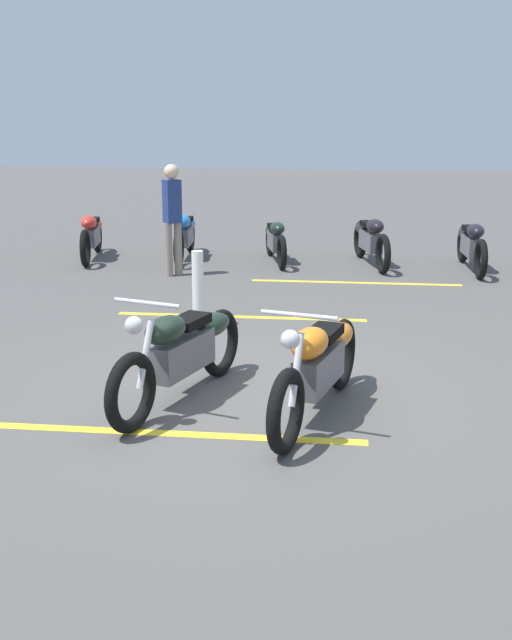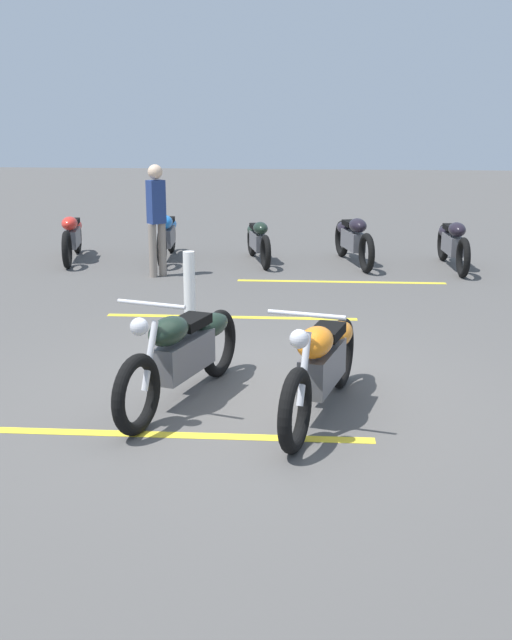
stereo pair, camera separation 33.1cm
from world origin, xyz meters
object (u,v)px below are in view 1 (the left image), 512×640
object	(u,v)px
motorcycle_dark_foreground	(183,350)
motorcycle_row_right	(185,234)
motorcycle_row_far_right	(92,234)
motorcycle_row_left	(370,239)
motorcycle_row_far_left	(471,244)
bystander_near_row	(172,214)
motorcycle_row_center	(275,239)
motorcycle_bright_foreground	(319,363)
bollard_post	(198,289)

from	to	relation	value
motorcycle_dark_foreground	motorcycle_row_right	distance (m)	7.14
motorcycle_row_right	motorcycle_row_far_right	bearing A→B (deg)	-87.19
motorcycle_row_left	motorcycle_row_far_right	world-z (taller)	motorcycle_row_left
motorcycle_row_far_left	bystander_near_row	size ratio (longest dim) A/B	1.21
motorcycle_row_left	motorcycle_row_center	world-z (taller)	motorcycle_row_left
motorcycle_row_center	motorcycle_row_far_right	bearing A→B (deg)	-102.95
motorcycle_row_right	motorcycle_row_far_right	xyz separation A→B (m)	(-0.23, 1.64, -0.01)
motorcycle_bright_foreground	bystander_near_row	bearing A→B (deg)	-141.10
motorcycle_bright_foreground	motorcycle_row_far_right	bearing A→B (deg)	-133.53
motorcycle_row_far_right	bystander_near_row	world-z (taller)	bystander_near_row
motorcycle_row_left	bollard_post	bearing A→B (deg)	-39.87
motorcycle_bright_foreground	motorcycle_row_far_left	world-z (taller)	motorcycle_bright_foreground
motorcycle_row_left	bollard_post	xyz separation A→B (m)	(-4.36, 2.07, 0.02)
motorcycle_row_center	bystander_near_row	bearing A→B (deg)	-61.43
motorcycle_row_far_right	motorcycle_dark_foreground	bearing A→B (deg)	14.18
motorcycle_row_far_left	motorcycle_row_center	xyz separation A→B (m)	(0.25, 3.28, -0.04)
bollard_post	motorcycle_row_center	bearing A→B (deg)	-5.66
motorcycle_dark_foreground	motorcycle_row_right	bearing A→B (deg)	-150.17
bystander_near_row	motorcycle_row_far_right	bearing A→B (deg)	-167.16
motorcycle_row_left	motorcycle_row_right	bearing A→B (deg)	-106.75
motorcycle_row_far_left	motorcycle_row_center	bearing A→B (deg)	-98.35
motorcycle_bright_foreground	motorcycle_row_right	size ratio (longest dim) A/B	1.01
motorcycle_dark_foreground	motorcycle_row_far_left	world-z (taller)	motorcycle_dark_foreground
motorcycle_row_far_right	bollard_post	world-z (taller)	bollard_post
motorcycle_dark_foreground	motorcycle_row_far_left	bearing A→B (deg)	170.28
motorcycle_dark_foreground	bystander_near_row	size ratio (longest dim) A/B	1.23
motorcycle_bright_foreground	bystander_near_row	xyz separation A→B (m)	(5.67, 2.66, 0.52)
motorcycle_row_far_left	bystander_near_row	xyz separation A→B (m)	(-1.16, 4.75, 0.54)
motorcycle_row_far_left	bollard_post	bearing A→B (deg)	-46.01
motorcycle_bright_foreground	bystander_near_row	world-z (taller)	bystander_near_row
motorcycle_row_center	bollard_post	distance (m)	4.40
motorcycle_dark_foreground	bystander_near_row	distance (m)	5.66
motorcycle_row_left	motorcycle_row_far_right	size ratio (longest dim) A/B	1.01
bystander_near_row	bollard_post	bearing A→B (deg)	-22.61
bystander_near_row	motorcycle_row_far_left	bearing A→B (deg)	61.88
motorcycle_dark_foreground	motorcycle_row_center	world-z (taller)	motorcycle_dark_foreground
motorcycle_bright_foreground	motorcycle_dark_foreground	xyz separation A→B (m)	(0.22, 1.24, 0.00)
motorcycle_bright_foreground	motorcycle_row_center	bearing A→B (deg)	-156.68
motorcycle_row_right	bollard_post	world-z (taller)	bollard_post
motorcycle_row_center	bollard_post	size ratio (longest dim) A/B	2.03
motorcycle_row_right	motorcycle_row_far_right	world-z (taller)	motorcycle_row_right
motorcycle_row_center	motorcycle_row_right	world-z (taller)	motorcycle_row_right
motorcycle_row_left	bystander_near_row	world-z (taller)	bystander_near_row
motorcycle_row_left	motorcycle_row_center	size ratio (longest dim) A/B	1.12
motorcycle_row_far_left	motorcycle_row_center	world-z (taller)	motorcycle_row_far_left
motorcycle_row_center	bollard_post	xyz separation A→B (m)	(-4.38, 0.43, 0.07)
motorcycle_row_center	motorcycle_dark_foreground	bearing A→B (deg)	-15.52
motorcycle_row_center	bollard_post	bearing A→B (deg)	-20.78
motorcycle_bright_foreground	motorcycle_row_center	xyz separation A→B (m)	(7.07, 1.19, -0.06)
motorcycle_bright_foreground	motorcycle_row_far_right	size ratio (longest dim) A/B	1.04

